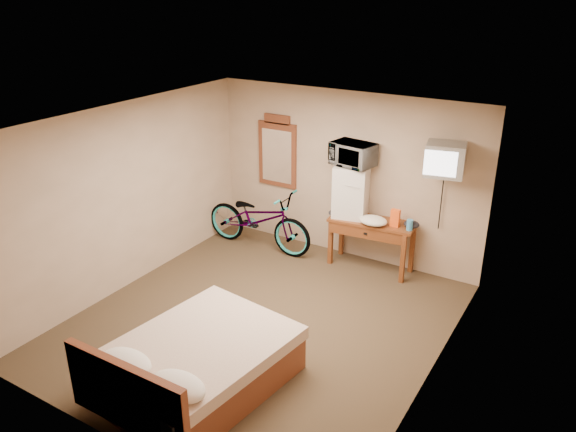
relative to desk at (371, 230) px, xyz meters
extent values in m
plane|color=#3D2E1E|center=(-0.57, -2.00, -0.62)|extent=(4.60, 4.60, 0.00)
plane|color=silver|center=(-0.57, -2.00, 1.88)|extent=(4.60, 4.60, 0.00)
cube|color=tan|center=(-0.57, 0.30, 0.63)|extent=(4.20, 0.04, 2.50)
cube|color=tan|center=(-0.57, -4.30, 0.63)|extent=(4.20, 0.04, 2.50)
cube|color=tan|center=(-2.67, -2.00, 0.63)|extent=(0.04, 4.60, 2.50)
cube|color=tan|center=(1.53, -2.00, 0.63)|extent=(0.04, 4.60, 2.50)
cube|color=white|center=(-0.65, 0.28, 0.30)|extent=(0.08, 0.01, 0.13)
cube|color=brown|center=(0.00, 0.04, 0.11)|extent=(1.26, 0.59, 0.04)
cube|color=brown|center=(-0.56, -0.15, -0.26)|extent=(0.06, 0.06, 0.71)
cube|color=brown|center=(0.56, -0.15, -0.26)|extent=(0.06, 0.06, 0.71)
cube|color=brown|center=(-0.56, 0.22, -0.26)|extent=(0.06, 0.06, 0.71)
cube|color=brown|center=(0.56, 0.22, -0.26)|extent=(0.06, 0.06, 0.71)
cube|color=brown|center=(0.00, -0.17, 0.01)|extent=(1.10, 0.15, 0.16)
cube|color=black|center=(0.00, -0.19, 0.01)|extent=(0.05, 0.02, 0.03)
cube|color=silver|center=(-0.36, 0.05, 0.51)|extent=(0.54, 0.53, 0.76)
cube|color=gray|center=(-0.36, -0.17, 0.66)|extent=(0.46, 0.01, 0.00)
cylinder|color=gray|center=(-0.52, -0.18, 0.47)|extent=(0.02, 0.02, 0.27)
imported|color=silver|center=(-0.36, 0.05, 1.05)|extent=(0.65, 0.50, 0.33)
cube|color=#FF5616|center=(0.35, 0.01, 0.26)|extent=(0.13, 0.08, 0.25)
cylinder|color=#3C90CC|center=(0.57, -0.01, 0.21)|extent=(0.09, 0.09, 0.15)
ellipsoid|color=white|center=(0.07, -0.10, 0.20)|extent=(0.40, 0.31, 0.12)
ellipsoid|color=black|center=(-0.50, -0.10, 0.18)|extent=(0.26, 0.19, 0.10)
ellipsoid|color=black|center=(0.56, 0.08, 0.18)|extent=(0.22, 0.18, 0.10)
cube|color=black|center=(0.94, 0.28, 1.09)|extent=(0.14, 0.02, 0.14)
cylinder|color=black|center=(0.94, 0.24, 1.09)|extent=(0.05, 0.30, 0.05)
cube|color=gray|center=(0.94, 0.02, 1.19)|extent=(0.55, 0.49, 0.42)
cube|color=white|center=(0.94, -0.19, 1.19)|extent=(0.40, 0.09, 0.32)
cube|color=black|center=(0.94, 0.22, 1.19)|extent=(0.30, 0.07, 0.26)
cube|color=brown|center=(-1.74, 0.27, 0.78)|extent=(0.67, 0.04, 1.02)
cube|color=brown|center=(-1.74, 0.27, 1.34)|extent=(0.45, 0.04, 0.14)
cube|color=white|center=(-1.74, 0.25, 0.76)|extent=(0.53, 0.01, 0.84)
imported|color=black|center=(-1.77, -0.24, -0.13)|extent=(1.85, 0.67, 0.97)
cube|color=brown|center=(-0.46, -3.30, -0.42)|extent=(1.60, 2.00, 0.40)
cube|color=beige|center=(-0.46, -3.30, -0.17)|extent=(1.64, 2.04, 0.14)
cube|color=brown|center=(-0.46, -4.26, -0.07)|extent=(1.38, 0.08, 0.70)
ellipsoid|color=white|center=(-0.78, -3.95, -0.04)|extent=(0.57, 0.35, 0.20)
ellipsoid|color=white|center=(-0.14, -3.95, -0.04)|extent=(0.57, 0.35, 0.20)
camera|label=1|loc=(2.76, -6.88, 3.27)|focal=35.00mm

